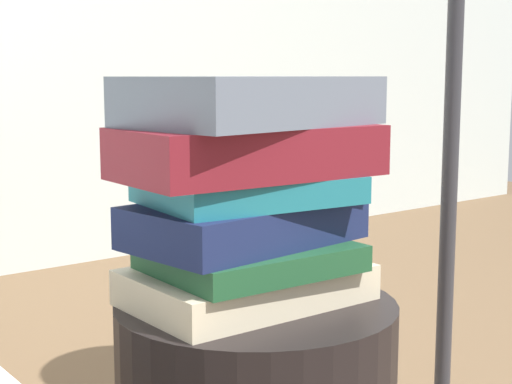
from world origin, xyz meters
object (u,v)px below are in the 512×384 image
Objects in this scene: book_slate at (251,101)px; book_cream at (247,285)px; book_forest at (251,257)px; book_navy at (245,223)px; book_teal at (249,189)px; book_maroon at (250,152)px.

book_cream is at bearing 144.47° from book_slate.
book_navy is at bearing 92.47° from book_forest.
book_forest is at bearing -95.65° from book_navy.
book_teal is 0.10m from book_slate.
book_cream is 0.16m from book_maroon.
book_teal is (0.00, 0.01, 0.08)m from book_forest.
book_forest is 0.75× the size of book_maroon.
book_navy is at bearing 142.03° from book_teal.
book_forest is at bearing -141.38° from book_slate.
book_forest is at bearing 43.25° from book_maroon.
book_slate is at bearing -26.69° from book_cream.
book_cream is 1.23× the size of book_forest.
book_forest is (-0.00, -0.01, 0.04)m from book_cream.
book_maroon reaches higher than book_forest.
book_maroon is at bearing -106.19° from book_navy.
book_slate reaches higher than book_teal.
book_cream is at bearing 108.93° from book_teal.
book_navy is (-0.00, 0.00, 0.08)m from book_cream.
book_slate is (0.00, 0.00, 0.10)m from book_teal.
book_teal is at bearing 175.32° from book_slate.
book_slate is at bearing 48.19° from book_maroon.
book_cream is at bearing -7.66° from book_navy.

